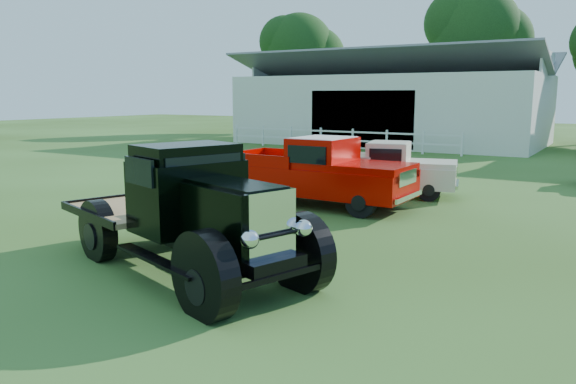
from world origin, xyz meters
The scene contains 8 objects.
ground centered at (0.00, 0.00, 0.00)m, with size 120.00×120.00×0.00m, color #2D4512.
shed_left centered at (-7.00, 26.00, 2.80)m, with size 18.80×10.20×5.60m, color silver, non-canonical shape.
fence_rail centered at (-8.00, 20.00, 0.60)m, with size 14.20×0.16×1.20m, color white, non-canonical shape.
tree_a centered at (-18.00, 33.00, 5.25)m, with size 6.30×6.30×10.50m, color black, non-canonical shape.
tree_b centered at (-4.00, 34.00, 5.75)m, with size 6.90×6.90×11.50m, color black, non-canonical shape.
vintage_flatbed centered at (-0.30, -1.40, 1.11)m, with size 5.58×2.21×2.21m, color black, non-canonical shape.
red_pickup centered at (-1.09, 4.99, 0.96)m, with size 5.26×2.02×1.92m, color #BC0600, non-canonical shape.
white_pickup centered at (-0.16, 7.55, 0.80)m, with size 4.34×1.68×1.59m, color beige, non-canonical shape.
Camera 1 is at (6.10, -8.53, 3.01)m, focal length 35.00 mm.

